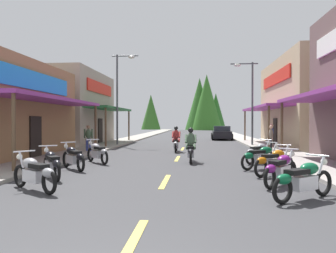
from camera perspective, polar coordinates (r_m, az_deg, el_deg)
name	(u,v)px	position (r m, az deg, el deg)	size (l,w,h in m)	color
ground	(187,141)	(31.80, 3.27, -2.58)	(9.34, 87.82, 0.10)	#38383A
sidewalk_left	(127,140)	(32.49, -7.07, -2.31)	(2.31, 87.82, 0.12)	gray
sidewalk_right	(249,141)	(32.14, 13.73, -2.36)	(2.31, 87.82, 0.12)	#9E9991
centerline_dashes	(188,139)	(35.27, 3.45, -2.15)	(0.16, 64.07, 0.01)	#E0C64C
storefront_left_far	(47,108)	(29.35, -20.02, 2.93)	(10.77, 9.21, 5.87)	gray
storefront_right_far	(336,102)	(28.12, 26.89, 3.73)	(10.73, 11.85, 6.60)	tan
streetlamp_left	(121,88)	(25.49, -8.13, 6.64)	(2.02, 0.30, 6.91)	#474C51
streetlamp_right	(248,92)	(25.54, 13.66, 5.81)	(2.02, 0.30, 6.26)	#474C51
motorcycle_parked_right_0	(303,179)	(8.41, 22.20, -8.39)	(1.77, 1.37, 1.04)	black
motorcycle_parked_right_1	(281,169)	(10.08, 18.83, -6.85)	(1.36, 1.77, 1.04)	black
motorcycle_parked_right_2	(274,161)	(11.87, 17.78, -5.69)	(1.66, 1.50, 1.04)	black
motorcycle_parked_right_3	(262,157)	(13.30, 15.78, -4.99)	(1.81, 1.30, 1.04)	black
motorcycle_parked_right_4	(259,152)	(15.17, 15.39, -4.27)	(1.49, 1.67, 1.04)	black
motorcycle_parked_left_0	(34,173)	(9.47, -21.99, -7.35)	(1.81, 1.30, 1.04)	black
motorcycle_parked_left_1	(52,163)	(11.37, -19.36, -5.98)	(1.36, 1.78, 1.04)	black
motorcycle_parked_left_2	(73,157)	(13.16, -15.96, -5.05)	(1.50, 1.66, 1.04)	black
motorcycle_parked_left_3	(97,152)	(14.96, -12.02, -4.33)	(1.46, 1.69, 1.04)	black
rider_cruising_lead	(191,148)	(14.94, 3.92, -3.68)	(0.60, 2.14, 1.57)	black
rider_cruising_trailing	(176,141)	(20.05, 1.40, -2.54)	(0.60, 2.14, 1.57)	black
pedestrian_by_shop	(271,137)	(20.88, 17.28, -1.66)	(0.33, 0.56, 1.63)	black
pedestrian_waiting	(272,134)	(23.79, 17.39, -1.27)	(0.27, 0.57, 1.69)	#B2A599
pedestrian_strolling	(88,137)	(20.13, -13.53, -1.74)	(0.57, 0.31, 1.63)	#333F8C
parked_car_curbside	(222,133)	(34.37, 9.20, -1.10)	(2.13, 4.33, 1.40)	black
treeline_backdrop	(200,106)	(77.45, 5.51, 3.54)	(20.38, 10.90, 12.54)	#2E6323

